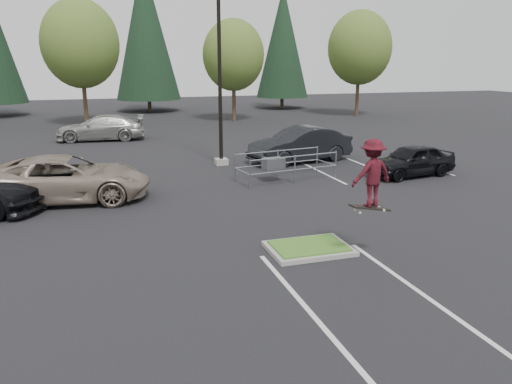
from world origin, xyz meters
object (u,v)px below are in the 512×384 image
object	(u,v)px
decid_b	(80,47)
conif_c	(283,42)
car_r_black	(412,160)
car_far_silver	(101,128)
decid_c	(233,57)
skateboarder	(372,173)
car_r_charc	(300,145)
car_l_tan	(65,179)
cart_corral	(276,164)
decid_d	(359,50)
light_pole	(220,70)
conif_b	(146,31)

from	to	relation	value
decid_b	conif_c	xyz separation A→B (m)	(20.01, 8.97, 0.80)
car_r_black	car_far_silver	world-z (taller)	car_far_silver
decid_c	car_far_silver	world-z (taller)	decid_c
car_r_black	skateboarder	bearing A→B (deg)	-48.50
conif_c	car_r_black	size ratio (longest dim) A/B	3.02
decid_c	car_r_charc	xyz separation A→B (m)	(-1.49, -18.33, -4.38)
car_l_tan	cart_corral	bearing A→B (deg)	-79.38
car_r_charc	car_r_black	world-z (taller)	car_r_charc
cart_corral	decid_d	bearing A→B (deg)	45.11
light_pole	skateboarder	xyz separation A→B (m)	(0.70, -13.00, -2.28)
conif_b	car_r_charc	distance (m)	30.16
conif_c	skateboarder	size ratio (longest dim) A/B	6.64
car_r_charc	conif_c	bearing A→B (deg)	149.40
conif_c	car_far_silver	size ratio (longest dim) A/B	2.26
decid_c	car_r_charc	world-z (taller)	decid_c
decid_d	car_r_black	xyz separation A→B (m)	(-9.99, -23.33, -5.21)
decid_b	skateboarder	xyz separation A→B (m)	(7.21, -31.53, -3.76)
decid_b	decid_c	distance (m)	12.05
decid_d	cart_corral	xyz separation A→B (m)	(-16.07, -22.41, -5.16)
decid_b	car_r_black	bearing A→B (deg)	-59.23
car_r_black	decid_c	bearing A→B (deg)	176.90
decid_b	car_r_charc	distance (m)	22.35
decid_d	car_r_black	world-z (taller)	decid_d
cart_corral	car_l_tan	size ratio (longest dim) A/B	0.74
decid_b	skateboarder	distance (m)	32.56
decid_b	decid_c	world-z (taller)	decid_b
light_pole	cart_corral	bearing A→B (deg)	-70.77
light_pole	decid_d	distance (m)	25.37
decid_d	conif_b	size ratio (longest dim) A/B	0.65
decid_b	cart_corral	distance (m)	24.54
conif_b	decid_b	bearing A→B (deg)	-121.09
cart_corral	skateboarder	bearing A→B (deg)	-103.87
decid_b	decid_d	distance (m)	24.00
decid_d	skateboarder	world-z (taller)	decid_d
decid_d	car_l_tan	size ratio (longest dim) A/B	1.57
conif_b	skateboarder	distance (m)	41.89
conif_b	cart_corral	distance (m)	33.40
skateboarder	car_r_black	bearing A→B (deg)	-137.72
car_l_tan	conif_c	bearing A→B (deg)	-25.99
cart_corral	car_l_tan	world-z (taller)	car_l_tan
decid_c	decid_d	world-z (taller)	decid_d
skateboarder	conif_b	bearing A→B (deg)	-95.70
skateboarder	car_r_charc	size ratio (longest dim) A/B	0.35
conif_b	skateboarder	xyz separation A→B (m)	(1.20, -41.50, -5.57)
conif_b	decid_d	bearing A→B (deg)	-29.47
conif_c	car_r_black	distance (m)	33.62
light_pole	cart_corral	xyz separation A→B (m)	(1.42, -4.08, -3.81)
conif_b	conif_c	size ratio (longest dim) A/B	1.16
car_r_black	conif_b	bearing A→B (deg)	-174.70
conif_b	car_far_silver	xyz separation A→B (m)	(-5.00, -18.50, -7.05)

